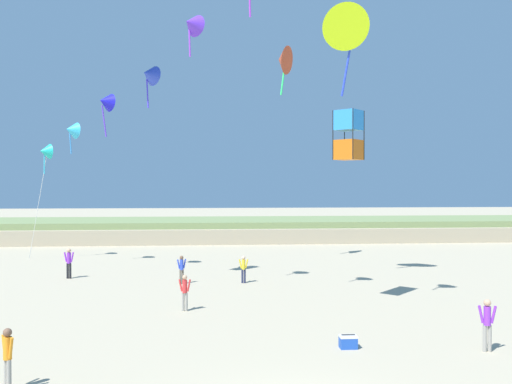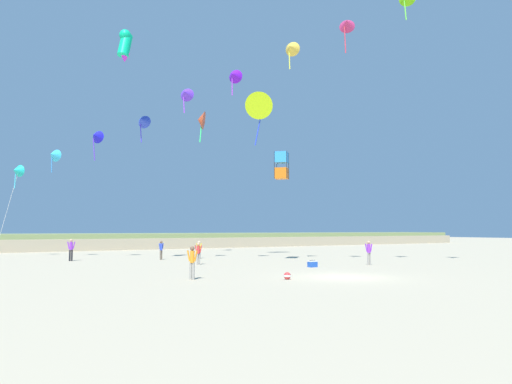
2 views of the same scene
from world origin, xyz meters
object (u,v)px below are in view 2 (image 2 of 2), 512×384
(person_far_right, at_px, (192,260))
(person_far_center, at_px, (71,248))
(large_kite_low_lead, at_px, (125,44))
(beach_cooler, at_px, (312,264))
(person_near_left, at_px, (161,249))
(person_mid_center, at_px, (198,252))
(person_far_left, at_px, (369,251))
(beach_ball, at_px, (287,276))
(person_near_right, at_px, (199,248))
(large_kite_outer_drift, at_px, (282,166))
(large_kite_mid_trail, at_px, (258,106))
(large_kite_high_solo, at_px, (201,120))

(person_far_right, bearing_deg, person_far_center, 99.53)
(large_kite_low_lead, xyz_separation_m, beach_cooler, (10.13, -9.82, -16.33))
(person_near_left, bearing_deg, person_mid_center, -85.61)
(person_far_right, xyz_separation_m, beach_cooler, (9.82, 2.95, -0.74))
(person_far_left, height_order, large_kite_low_lead, large_kite_low_lead)
(person_far_left, bearing_deg, person_mid_center, 147.01)
(person_far_center, bearing_deg, person_far_left, -41.68)
(beach_cooler, bearing_deg, large_kite_low_lead, 135.89)
(person_far_left, distance_m, beach_ball, 11.12)
(person_far_right, height_order, beach_ball, person_far_right)
(person_near_right, relative_size, beach_cooler, 2.61)
(person_far_left, bearing_deg, beach_ball, -155.70)
(person_far_center, xyz_separation_m, large_kite_outer_drift, (14.24, -8.78, 6.58))
(large_kite_mid_trail, bearing_deg, beach_cooler, -103.96)
(person_far_right, bearing_deg, person_mid_center, 64.51)
(large_kite_high_solo, bearing_deg, person_far_left, -78.44)
(person_mid_center, height_order, large_kite_high_solo, large_kite_high_solo)
(beach_cooler, bearing_deg, person_far_right, -163.28)
(person_far_center, distance_m, large_kite_low_lead, 16.45)
(person_mid_center, bearing_deg, large_kite_outer_drift, -0.21)
(beach_ball, bearing_deg, large_kite_outer_drift, 56.98)
(person_far_left, height_order, person_far_center, person_far_center)
(large_kite_low_lead, bearing_deg, person_far_left, -36.00)
(person_far_center, height_order, beach_cooler, person_far_center)
(large_kite_low_lead, distance_m, large_kite_high_solo, 14.24)
(person_far_left, height_order, beach_cooler, person_far_left)
(person_far_right, relative_size, beach_cooler, 2.86)
(person_far_left, xyz_separation_m, large_kite_mid_trail, (-1.49, 12.42, 13.04))
(person_far_right, distance_m, large_kite_mid_trail, 23.38)
(person_far_center, relative_size, large_kite_outer_drift, 0.81)
(person_far_right, bearing_deg, person_far_left, 8.86)
(large_kite_low_lead, bearing_deg, person_far_right, -88.64)
(person_near_right, distance_m, large_kite_outer_drift, 10.26)
(large_kite_mid_trail, height_order, beach_ball, large_kite_mid_trail)
(large_kite_high_solo, relative_size, large_kite_outer_drift, 1.58)
(large_kite_low_lead, xyz_separation_m, large_kite_high_solo, (10.46, 9.30, -2.61))
(person_far_center, bearing_deg, beach_ball, -70.45)
(person_near_left, xyz_separation_m, beach_ball, (0.44, -17.54, -0.72))
(large_kite_high_solo, relative_size, beach_ball, 9.44)
(large_kite_low_lead, relative_size, beach_ball, 7.03)
(large_kite_outer_drift, distance_m, beach_ball, 15.14)
(person_far_right, bearing_deg, large_kite_high_solo, 65.29)
(large_kite_outer_drift, bearing_deg, person_near_right, 123.06)
(large_kite_mid_trail, bearing_deg, large_kite_high_solo, 109.05)
(person_mid_center, bearing_deg, person_near_left, 94.39)
(beach_cooler, bearing_deg, large_kite_high_solo, 89.00)
(person_mid_center, bearing_deg, large_kite_high_solo, 65.80)
(person_far_center, height_order, beach_ball, person_far_center)
(person_far_left, relative_size, large_kite_mid_trail, 0.34)
(person_near_right, height_order, large_kite_high_solo, large_kite_high_solo)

